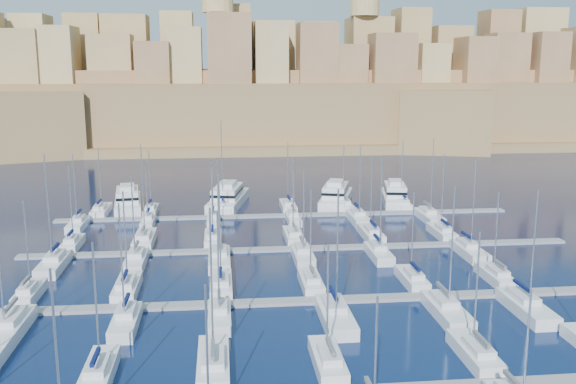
{
  "coord_description": "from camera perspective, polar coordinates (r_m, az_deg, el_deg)",
  "views": [
    {
      "loc": [
        -11.95,
        -83.64,
        27.89
      ],
      "look_at": [
        -2.46,
        6.0,
        9.87
      ],
      "focal_mm": 40.0,
      "sensor_mm": 36.0,
      "label": 1
    }
  ],
  "objects": [
    {
      "name": "motor_yacht_a",
      "position": [
        128.88,
        -14.06,
        -0.75
      ],
      "size": [
        6.84,
        16.58,
        5.25
      ],
      "color": "silver",
      "rests_on": "ground"
    },
    {
      "name": "motor_yacht_b",
      "position": [
        128.71,
        -5.36,
        -0.48
      ],
      "size": [
        9.14,
        19.21,
        5.25
      ],
      "color": "silver",
      "rests_on": "ground"
    },
    {
      "name": "sailboat_14",
      "position": [
        81.67,
        -5.97,
        -8.17
      ],
      "size": [
        2.7,
        9.0,
        14.96
      ],
      "color": "silver",
      "rests_on": "ground"
    },
    {
      "name": "sailboat_23",
      "position": [
        78.86,
        20.43,
        -9.56
      ],
      "size": [
        3.07,
        10.22,
        14.75
      ],
      "color": "silver",
      "rests_on": "ground"
    },
    {
      "name": "sailboat_41",
      "position": [
        128.63,
        10.06,
        -1.06
      ],
      "size": [
        2.47,
        8.24,
        13.66
      ],
      "color": "silver",
      "rests_on": "ground"
    },
    {
      "name": "pontoon_mid_far",
      "position": [
        98.37,
        1.18,
        -5.05
      ],
      "size": [
        84.0,
        2.0,
        0.4
      ],
      "primitive_type": "cube",
      "color": "slate",
      "rests_on": "ground"
    },
    {
      "name": "sailboat_27",
      "position": [
        103.28,
        0.49,
        -3.94
      ],
      "size": [
        2.68,
        8.95,
        13.85
      ],
      "color": "silver",
      "rests_on": "ground"
    },
    {
      "name": "ground",
      "position": [
        88.97,
        2.0,
        -6.97
      ],
      "size": [
        600.0,
        600.0,
        0.0
      ],
      "primitive_type": "plane",
      "color": "black",
      "rests_on": "ground"
    },
    {
      "name": "sailboat_39",
      "position": [
        124.73,
        0.01,
        -1.27
      ],
      "size": [
        2.72,
        9.07,
        13.49
      ],
      "color": "silver",
      "rests_on": "ground"
    },
    {
      "name": "sailboat_1",
      "position": [
        62.21,
        -16.45,
        -15.08
      ],
      "size": [
        2.57,
        8.58,
        12.95
      ],
      "color": "silver",
      "rests_on": "ground"
    },
    {
      "name": "sailboat_34",
      "position": [
        95.16,
        8.07,
        -5.38
      ],
      "size": [
        2.65,
        8.83,
        15.16
      ],
      "color": "silver",
      "rests_on": "ground"
    },
    {
      "name": "motor_yacht_d",
      "position": [
        131.98,
        9.46,
        -0.29
      ],
      "size": [
        7.32,
        15.98,
        5.25
      ],
      "color": "silver",
      "rests_on": "ground"
    },
    {
      "name": "sailboat_44",
      "position": [
        114.33,
        -6.65,
        -2.53
      ],
      "size": [
        2.22,
        7.4,
        10.69
      ],
      "color": "silver",
      "rests_on": "ground"
    },
    {
      "name": "sailboat_30",
      "position": [
        94.84,
        -20.12,
        -6.03
      ],
      "size": [
        2.95,
        9.85,
        16.44
      ],
      "color": "silver",
      "rests_on": "ground"
    },
    {
      "name": "fortified_city",
      "position": [
        239.55,
        -3.25,
        8.14
      ],
      "size": [
        460.0,
        108.95,
        59.52
      ],
      "color": "brown",
      "rests_on": "ground"
    },
    {
      "name": "sailboat_47",
      "position": [
        119.18,
        12.45,
        -2.13
      ],
      "size": [
        2.95,
        9.83,
        15.34
      ],
      "color": "silver",
      "rests_on": "ground"
    },
    {
      "name": "sailboat_15",
      "position": [
        82.13,
        2.05,
        -8.02
      ],
      "size": [
        2.51,
        8.38,
        12.86
      ],
      "color": "silver",
      "rests_on": "ground"
    },
    {
      "name": "sailboat_29",
      "position": [
        108.67,
        13.53,
        -3.49
      ],
      "size": [
        2.61,
        8.7,
        13.97
      ],
      "color": "silver",
      "rests_on": "ground"
    },
    {
      "name": "sailboat_38",
      "position": [
        124.73,
        -5.83,
        -1.31
      ],
      "size": [
        3.14,
        10.47,
        17.74
      ],
      "color": "silver",
      "rests_on": "ground"
    },
    {
      "name": "sailboat_28",
      "position": [
        105.65,
        7.4,
        -3.68
      ],
      "size": [
        2.81,
        9.37,
        13.76
      ],
      "color": "silver",
      "rests_on": "ground"
    },
    {
      "name": "pontoon_mid_near",
      "position": [
        77.73,
        3.25,
        -9.59
      ],
      "size": [
        84.0,
        2.0,
        0.4
      ],
      "primitive_type": "cube",
      "color": "slate",
      "rests_on": "ground"
    },
    {
      "name": "sailboat_43",
      "position": [
        115.12,
        -12.33,
        -2.62
      ],
      "size": [
        2.17,
        7.24,
        11.08
      ],
      "color": "silver",
      "rests_on": "ground"
    },
    {
      "name": "sailboat_2",
      "position": [
        61.66,
        -6.66,
        -14.88
      ],
      "size": [
        2.91,
        9.69,
        15.68
      ],
      "color": "silver",
      "rests_on": "ground"
    },
    {
      "name": "sailboat_42",
      "position": [
        116.42,
        -18.18,
        -2.76
      ],
      "size": [
        2.57,
        8.57,
        13.42
      ],
      "color": "silver",
      "rests_on": "ground"
    },
    {
      "name": "sailboat_16",
      "position": [
        84.91,
        10.97,
        -7.57
      ],
      "size": [
        2.51,
        8.35,
        12.29
      ],
      "color": "silver",
      "rests_on": "ground"
    },
    {
      "name": "sailboat_19",
      "position": [
        72.46,
        -14.23,
        -11.06
      ],
      "size": [
        2.64,
        8.8,
        14.2
      ],
      "color": "silver",
      "rests_on": "ground"
    },
    {
      "name": "sailboat_4",
      "position": [
        65.75,
        16.3,
        -13.58
      ],
      "size": [
        2.64,
        8.8,
        12.85
      ],
      "color": "silver",
      "rests_on": "ground"
    },
    {
      "name": "sailboat_17",
      "position": [
        88.71,
        17.95,
        -7.1
      ],
      "size": [
        2.48,
        8.27,
        12.11
      ],
      "color": "silver",
      "rests_on": "ground"
    },
    {
      "name": "sailboat_20",
      "position": [
        71.95,
        -6.11,
        -10.94
      ],
      "size": [
        2.47,
        8.23,
        13.03
      ],
      "color": "silver",
      "rests_on": "ground"
    },
    {
      "name": "sailboat_21",
      "position": [
        71.9,
        4.23,
        -10.89
      ],
      "size": [
        3.18,
        10.6,
        15.38
      ],
      "color": "silver",
      "rests_on": "ground"
    },
    {
      "name": "sailboat_45",
      "position": [
        114.92,
        0.48,
        -2.38
      ],
      "size": [
        2.28,
        7.61,
        11.59
      ],
      "color": "silver",
      "rests_on": "ground"
    },
    {
      "name": "sailboat_31",
      "position": [
        93.11,
        -13.37,
        -5.97
      ],
      "size": [
        2.71,
        9.04,
        13.26
      ],
      "color": "silver",
      "rests_on": "ground"
    },
    {
      "name": "sailboat_33",
      "position": [
        93.0,
        1.34,
        -5.67
      ],
      "size": [
        2.73,
        9.11,
        13.62
      ],
      "color": "silver",
      "rests_on": "ground"
    },
    {
      "name": "sailboat_36",
      "position": [
        126.18,
        -16.29,
        -1.59
      ],
      "size": [
        2.75,
        9.17,
        12.85
      ],
      "color": "silver",
      "rests_on": "ground"
    },
    {
      "name": "sailboat_24",
      "position": [
        104.69,
        -18.59,
        -4.34
      ],
      "size": [
        2.35,
        7.82,
        13.02
      ],
      "color": "silver",
      "rests_on": "ground"
    },
    {
      "name": "sailboat_32",
      "position": [
        91.86,
        -6.12,
        -5.94
      ],
      "size": [
        3.0,
        9.99,
        15.34
      ],
      "color": "silver",
      "rests_on": "ground"
    },
    {
      "name": "sailboat_46",
      "position": [
        115.83,
        6.27,
        -2.32
      ],
      "size": [
        2.89,
        9.63,
        14.58
      ],
      "color": "silver",
      "rests_on": "ground"
    },
    {
      "name": "sailboat_12",
      "position": [
        84.43,
        -22.0,
        -8.32
      ],
      "size": [
        2.35,
        7.83,
        12.33
      ],
      "color": "silver",
      "rests_on": "ground"
    },
    {
      "name": "sailboat_25",
      "position": [
        103.86,
        -12.64,
        -4.12
      ],
      "size": [
        2.99,
        9.97,
        16.06
      ],
      "color": "silver",
      "rests_on": "ground"
    },
    {
      "name": "sailboat_26",
      "position": [
        102.56,
        -6.7,
        -4.13
      ],
      "size": [
        2.62,
        8.73,
        13.34
      ],
      "color": "silver",
      "rests_on": "ground"
    },
    {
      "name": "motor_yacht_c",
      "position": [
        130.06,
        4.27,
        -0.33
      ],
      "size": [
        9.76,
        17.73,
        5.25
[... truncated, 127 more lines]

